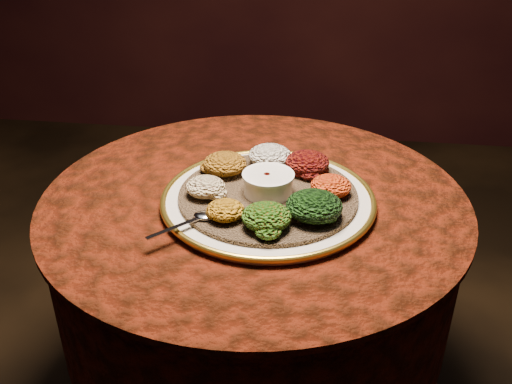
# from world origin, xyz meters

# --- Properties ---
(table) EXTENTS (0.96, 0.96, 0.73)m
(table) POSITION_xyz_m (0.00, 0.00, 0.55)
(table) COLOR black
(table) RESTS_ON ground
(platter) EXTENTS (0.47, 0.47, 0.02)m
(platter) POSITION_xyz_m (0.04, -0.03, 0.75)
(platter) COLOR beige
(platter) RESTS_ON table
(injera) EXTENTS (0.42, 0.42, 0.01)m
(injera) POSITION_xyz_m (0.04, -0.03, 0.76)
(injera) COLOR brown
(injera) RESTS_ON platter
(stew_bowl) EXTENTS (0.11, 0.11, 0.05)m
(stew_bowl) POSITION_xyz_m (0.04, -0.03, 0.79)
(stew_bowl) COLOR white
(stew_bowl) RESTS_ON injera
(spoon) EXTENTS (0.12, 0.12, 0.01)m
(spoon) POSITION_xyz_m (-0.09, -0.16, 0.77)
(spoon) COLOR silver
(spoon) RESTS_ON injera
(portion_ayib) EXTENTS (0.10, 0.10, 0.05)m
(portion_ayib) POSITION_xyz_m (0.02, 0.10, 0.79)
(portion_ayib) COLOR white
(portion_ayib) RESTS_ON injera
(portion_kitfo) EXTENTS (0.10, 0.10, 0.05)m
(portion_kitfo) POSITION_xyz_m (0.11, 0.08, 0.79)
(portion_kitfo) COLOR black
(portion_kitfo) RESTS_ON injera
(portion_tikil) EXTENTS (0.09, 0.08, 0.04)m
(portion_tikil) POSITION_xyz_m (0.17, -0.02, 0.78)
(portion_tikil) COLOR #BB650F
(portion_tikil) RESTS_ON injera
(portion_gomen) EXTENTS (0.11, 0.11, 0.05)m
(portion_gomen) POSITION_xyz_m (0.14, -0.12, 0.79)
(portion_gomen) COLOR black
(portion_gomen) RESTS_ON injera
(portion_mixveg) EXTENTS (0.10, 0.09, 0.05)m
(portion_mixveg) POSITION_xyz_m (0.05, -0.17, 0.79)
(portion_mixveg) COLOR maroon
(portion_mixveg) RESTS_ON injera
(portion_kik) EXTENTS (0.08, 0.07, 0.04)m
(portion_kik) POSITION_xyz_m (-0.04, -0.15, 0.78)
(portion_kik) COLOR #B87B10
(portion_kik) RESTS_ON injera
(portion_timatim) EXTENTS (0.09, 0.08, 0.04)m
(portion_timatim) POSITION_xyz_m (-0.10, -0.06, 0.78)
(portion_timatim) COLOR #730609
(portion_timatim) RESTS_ON injera
(portion_shiro) EXTENTS (0.10, 0.10, 0.05)m
(portion_shiro) POSITION_xyz_m (-0.07, 0.04, 0.79)
(portion_shiro) COLOR #8B5110
(portion_shiro) RESTS_ON injera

